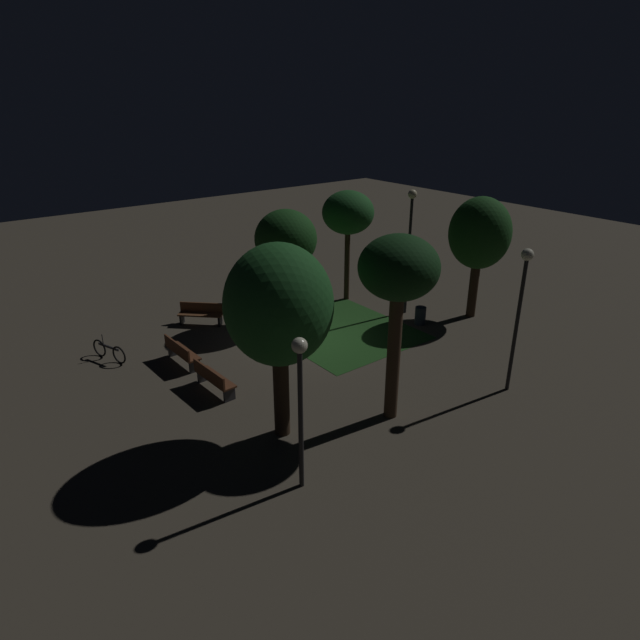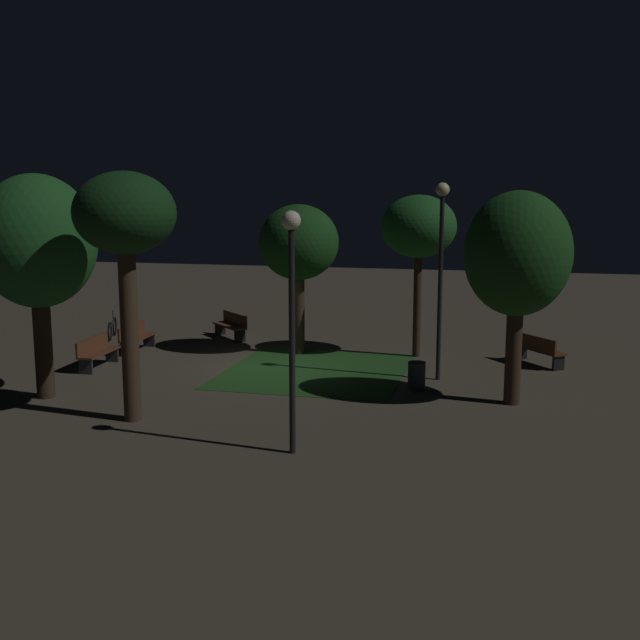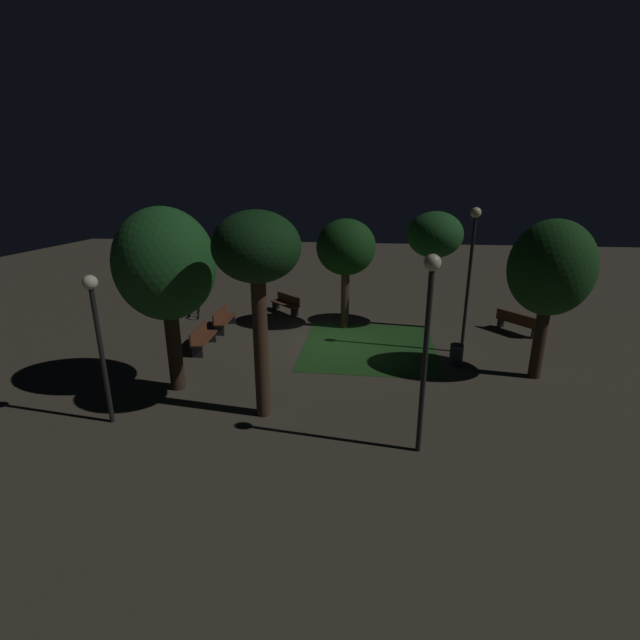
# 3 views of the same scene
# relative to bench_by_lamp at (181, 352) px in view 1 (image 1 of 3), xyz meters

# --- Properties ---
(ground_plane) EXTENTS (60.00, 60.00, 0.00)m
(ground_plane) POSITION_rel_bench_by_lamp_xyz_m (1.18, 4.88, -0.48)
(ground_plane) COLOR #4C4438
(grass_lawn) EXTENTS (5.48, 5.00, 0.01)m
(grass_lawn) POSITION_rel_bench_by_lamp_xyz_m (1.27, 6.21, -0.48)
(grass_lawn) COLOR #23511E
(grass_lawn) RESTS_ON ground
(bench_by_lamp) EXTENTS (1.82, 0.54, 0.88)m
(bench_by_lamp) POSITION_rel_bench_by_lamp_xyz_m (0.00, 0.00, 0.00)
(bench_by_lamp) COLOR brown
(bench_by_lamp) RESTS_ON ground
(bench_path_side) EXTENTS (1.82, 0.58, 0.88)m
(bench_path_side) POSITION_rel_bench_by_lamp_xyz_m (2.37, 0.00, 0.00)
(bench_path_side) COLOR brown
(bench_path_side) RESTS_ON ground
(bench_back_row) EXTENTS (1.70, 1.50, 0.88)m
(bench_back_row) POSITION_rel_bench_by_lamp_xyz_m (-1.07, 12.30, 0.00)
(bench_back_row) COLOR #512D19
(bench_back_row) RESTS_ON ground
(bench_lawn_edge) EXTENTS (1.60, 1.62, 0.88)m
(bench_lawn_edge) POSITION_rel_bench_by_lamp_xyz_m (-2.83, 2.16, 0.00)
(bench_lawn_edge) COLOR brown
(bench_lawn_edge) RESTS_ON ground
(tree_left_canopy) EXTENTS (2.45, 2.45, 4.64)m
(tree_left_canopy) POSITION_rel_bench_by_lamp_xyz_m (-0.91, 5.12, 2.95)
(tree_left_canopy) COLOR #38281C
(tree_left_canopy) RESTS_ON ground
(tree_back_left) EXTENTS (2.17, 2.17, 5.42)m
(tree_back_left) POSITION_rel_bench_by_lamp_xyz_m (6.78, 3.45, 3.89)
(tree_back_left) COLOR #423021
(tree_back_left) RESTS_ON ground
(tree_lawn_side) EXTENTS (2.26, 2.26, 4.92)m
(tree_lawn_side) POSITION_rel_bench_by_lamp_xyz_m (-1.40, 8.72, 3.46)
(tree_lawn_side) COLOR #38281C
(tree_lawn_side) RESTS_ON ground
(tree_back_right) EXTENTS (2.48, 2.48, 5.03)m
(tree_back_right) POSITION_rel_bench_by_lamp_xyz_m (3.39, 11.57, 3.05)
(tree_back_right) COLOR #38281C
(tree_back_right) RESTS_ON ground
(tree_right_canopy) EXTENTS (2.81, 2.81, 5.42)m
(tree_right_canopy) POSITION_rel_bench_by_lamp_xyz_m (5.56, 0.46, 3.30)
(tree_right_canopy) COLOR #38281C
(tree_right_canopy) RESTS_ON ground
(lamp_post_plaza_east) EXTENTS (0.36, 0.36, 3.93)m
(lamp_post_plaza_east) POSITION_rel_bench_by_lamp_xyz_m (7.67, -0.41, 2.24)
(lamp_post_plaza_east) COLOR black
(lamp_post_plaza_east) RESTS_ON ground
(lamp_post_near_wall) EXTENTS (0.36, 0.36, 4.64)m
(lamp_post_near_wall) POSITION_rel_bench_by_lamp_xyz_m (8.00, 7.47, 2.66)
(lamp_post_near_wall) COLOR black
(lamp_post_near_wall) RESTS_ON ground
(lamp_post_plaza_west) EXTENTS (0.36, 0.36, 5.23)m
(lamp_post_plaza_west) POSITION_rel_bench_by_lamp_xyz_m (1.41, 9.65, 3.00)
(lamp_post_plaza_west) COLOR black
(lamp_post_plaza_west) RESTS_ON ground
(trash_bin) EXTENTS (0.45, 0.45, 0.73)m
(trash_bin) POSITION_rel_bench_by_lamp_xyz_m (2.67, 9.22, -0.12)
(trash_bin) COLOR #2D3842
(trash_bin) RESTS_ON ground
(bicycle) EXTENTS (1.62, 0.65, 0.93)m
(bicycle) POSITION_rel_bench_by_lamp_xyz_m (-1.87, -1.88, -0.14)
(bicycle) COLOR black
(bicycle) RESTS_ON ground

